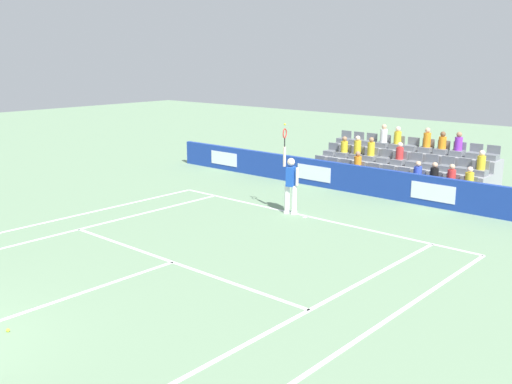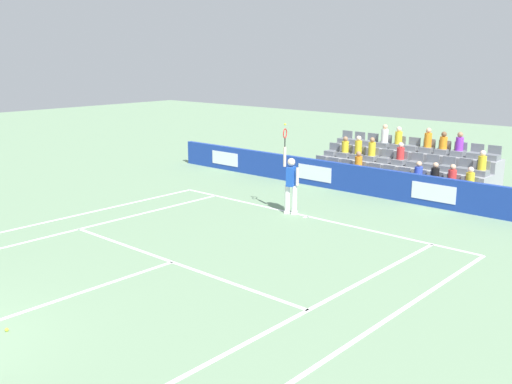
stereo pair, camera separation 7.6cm
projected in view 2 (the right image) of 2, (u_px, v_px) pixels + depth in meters
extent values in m
cube|color=white|center=(308.00, 216.00, 18.12)|extent=(10.97, 0.10, 0.01)
cube|color=white|center=(172.00, 262.00, 14.14)|extent=(8.23, 0.10, 0.01)
cube|color=white|center=(51.00, 303.00, 11.81)|extent=(0.10, 6.40, 0.01)
cube|color=white|center=(65.00, 232.00, 16.47)|extent=(0.10, 11.89, 0.01)
cube|color=white|center=(294.00, 318.00, 11.14)|extent=(0.10, 11.89, 0.01)
cube|color=white|center=(41.00, 223.00, 17.36)|extent=(0.10, 11.89, 0.01)
cube|color=white|center=(355.00, 341.00, 10.25)|extent=(0.10, 11.89, 0.01)
cube|color=white|center=(306.00, 217.00, 18.05)|extent=(0.10, 0.20, 0.01)
cube|color=#193899|center=(371.00, 182.00, 20.70)|extent=(19.24, 0.20, 1.02)
cube|color=white|center=(433.00, 193.00, 19.06)|extent=(1.54, 0.01, 0.57)
cube|color=white|center=(314.00, 173.00, 22.18)|extent=(1.54, 0.01, 0.57)
cube|color=white|center=(225.00, 158.00, 25.30)|extent=(1.54, 0.01, 0.57)
cylinder|color=white|center=(294.00, 200.00, 18.32)|extent=(0.16, 0.16, 0.90)
cylinder|color=white|center=(287.00, 199.00, 18.41)|extent=(0.16, 0.16, 0.90)
cube|color=white|center=(294.00, 213.00, 18.42)|extent=(0.20, 0.28, 0.08)
cube|color=white|center=(287.00, 212.00, 18.51)|extent=(0.20, 0.28, 0.08)
cube|color=#1947B2|center=(291.00, 176.00, 18.19)|extent=(0.32, 0.41, 0.60)
sphere|color=beige|center=(291.00, 162.00, 18.09)|extent=(0.24, 0.24, 0.24)
cylinder|color=beige|center=(285.00, 157.00, 18.14)|extent=(0.09, 0.09, 0.62)
cylinder|color=beige|center=(297.00, 177.00, 18.06)|extent=(0.09, 0.09, 0.56)
cylinder|color=black|center=(285.00, 142.00, 18.03)|extent=(0.04, 0.04, 0.28)
torus|color=red|center=(285.00, 133.00, 17.97)|extent=(0.13, 0.30, 0.31)
sphere|color=#D1E533|center=(285.00, 124.00, 17.91)|extent=(0.07, 0.07, 0.07)
cube|color=gray|center=(386.00, 185.00, 21.55)|extent=(6.82, 0.95, 0.42)
cube|color=slate|center=(469.00, 189.00, 19.47)|extent=(0.48, 0.44, 0.20)
cube|color=slate|center=(472.00, 181.00, 19.56)|extent=(0.48, 0.04, 0.30)
cube|color=slate|center=(451.00, 187.00, 19.87)|extent=(0.48, 0.44, 0.20)
cube|color=slate|center=(454.00, 178.00, 19.96)|extent=(0.48, 0.04, 0.30)
cube|color=slate|center=(434.00, 184.00, 20.28)|extent=(0.48, 0.44, 0.20)
cube|color=slate|center=(437.00, 176.00, 20.36)|extent=(0.48, 0.04, 0.30)
cube|color=slate|center=(417.00, 181.00, 20.68)|extent=(0.48, 0.44, 0.20)
cube|color=slate|center=(420.00, 174.00, 20.77)|extent=(0.48, 0.04, 0.30)
cube|color=slate|center=(401.00, 179.00, 21.08)|extent=(0.48, 0.44, 0.20)
cube|color=slate|center=(404.00, 171.00, 21.17)|extent=(0.48, 0.04, 0.30)
cube|color=slate|center=(386.00, 177.00, 21.48)|extent=(0.48, 0.44, 0.20)
cube|color=slate|center=(389.00, 169.00, 21.57)|extent=(0.48, 0.04, 0.30)
cube|color=slate|center=(372.00, 174.00, 21.88)|extent=(0.48, 0.44, 0.20)
cube|color=slate|center=(375.00, 167.00, 21.97)|extent=(0.48, 0.04, 0.30)
cube|color=slate|center=(357.00, 172.00, 22.29)|extent=(0.48, 0.44, 0.20)
cube|color=slate|center=(360.00, 165.00, 22.37)|extent=(0.48, 0.04, 0.30)
cube|color=slate|center=(344.00, 170.00, 22.69)|extent=(0.48, 0.44, 0.20)
cube|color=slate|center=(347.00, 163.00, 22.78)|extent=(0.48, 0.04, 0.30)
cube|color=slate|center=(331.00, 168.00, 23.09)|extent=(0.48, 0.44, 0.20)
cube|color=slate|center=(334.00, 161.00, 23.18)|extent=(0.48, 0.04, 0.30)
cube|color=slate|center=(318.00, 166.00, 23.49)|extent=(0.48, 0.44, 0.20)
cube|color=slate|center=(321.00, 159.00, 23.58)|extent=(0.48, 0.04, 0.30)
cube|color=gray|center=(399.00, 175.00, 22.19)|extent=(6.82, 0.95, 0.84)
cube|color=slate|center=(481.00, 173.00, 20.06)|extent=(0.48, 0.44, 0.20)
cube|color=slate|center=(484.00, 165.00, 20.15)|extent=(0.48, 0.04, 0.30)
cube|color=slate|center=(463.00, 170.00, 20.47)|extent=(0.48, 0.44, 0.20)
cube|color=slate|center=(466.00, 163.00, 20.55)|extent=(0.48, 0.04, 0.30)
cube|color=slate|center=(446.00, 168.00, 20.87)|extent=(0.48, 0.44, 0.20)
cube|color=slate|center=(449.00, 161.00, 20.96)|extent=(0.48, 0.04, 0.30)
cube|color=slate|center=(430.00, 166.00, 21.27)|extent=(0.48, 0.44, 0.20)
cube|color=slate|center=(433.00, 159.00, 21.36)|extent=(0.48, 0.04, 0.30)
cube|color=slate|center=(414.00, 164.00, 21.67)|extent=(0.48, 0.44, 0.20)
cube|color=slate|center=(417.00, 157.00, 21.76)|extent=(0.48, 0.04, 0.30)
cube|color=slate|center=(399.00, 162.00, 22.07)|extent=(0.48, 0.44, 0.20)
cube|color=slate|center=(402.00, 155.00, 22.16)|extent=(0.48, 0.04, 0.30)
cube|color=slate|center=(385.00, 160.00, 22.48)|extent=(0.48, 0.44, 0.20)
cube|color=slate|center=(388.00, 153.00, 22.56)|extent=(0.48, 0.04, 0.30)
cube|color=slate|center=(371.00, 158.00, 22.88)|extent=(0.48, 0.44, 0.20)
cube|color=slate|center=(374.00, 151.00, 22.97)|extent=(0.48, 0.04, 0.30)
cube|color=slate|center=(357.00, 156.00, 23.28)|extent=(0.48, 0.44, 0.20)
cube|color=slate|center=(360.00, 150.00, 23.37)|extent=(0.48, 0.04, 0.30)
cube|color=slate|center=(344.00, 155.00, 23.68)|extent=(0.48, 0.44, 0.20)
cube|color=slate|center=(347.00, 148.00, 23.77)|extent=(0.48, 0.04, 0.30)
cube|color=slate|center=(332.00, 153.00, 24.08)|extent=(0.48, 0.44, 0.20)
cube|color=slate|center=(335.00, 147.00, 24.17)|extent=(0.48, 0.04, 0.30)
cube|color=gray|center=(411.00, 167.00, 22.84)|extent=(6.82, 0.95, 1.26)
cube|color=slate|center=(492.00, 157.00, 20.66)|extent=(0.48, 0.44, 0.20)
cube|color=slate|center=(495.00, 150.00, 20.74)|extent=(0.48, 0.04, 0.30)
cube|color=slate|center=(475.00, 155.00, 21.06)|extent=(0.48, 0.44, 0.20)
cube|color=slate|center=(478.00, 148.00, 21.15)|extent=(0.48, 0.04, 0.30)
cube|color=slate|center=(458.00, 153.00, 21.46)|extent=(0.48, 0.44, 0.20)
cube|color=slate|center=(461.00, 146.00, 21.55)|extent=(0.48, 0.04, 0.30)
cube|color=slate|center=(442.00, 152.00, 21.86)|extent=(0.48, 0.44, 0.20)
cube|color=slate|center=(445.00, 144.00, 21.95)|extent=(0.48, 0.04, 0.30)
cube|color=slate|center=(427.00, 150.00, 22.26)|extent=(0.48, 0.44, 0.20)
cube|color=slate|center=(430.00, 143.00, 22.35)|extent=(0.48, 0.04, 0.30)
cube|color=slate|center=(412.00, 148.00, 22.67)|extent=(0.48, 0.44, 0.20)
cube|color=slate|center=(415.00, 141.00, 22.75)|extent=(0.48, 0.04, 0.30)
cube|color=slate|center=(398.00, 147.00, 23.07)|extent=(0.48, 0.44, 0.20)
cube|color=slate|center=(400.00, 140.00, 23.16)|extent=(0.48, 0.04, 0.30)
cube|color=slate|center=(384.00, 145.00, 23.47)|extent=(0.48, 0.44, 0.20)
cube|color=slate|center=(386.00, 138.00, 23.56)|extent=(0.48, 0.04, 0.30)
cube|color=slate|center=(370.00, 143.00, 23.87)|extent=(0.48, 0.44, 0.20)
cube|color=slate|center=(373.00, 137.00, 23.96)|extent=(0.48, 0.04, 0.30)
cube|color=slate|center=(357.00, 142.00, 24.28)|extent=(0.48, 0.44, 0.20)
cube|color=slate|center=(360.00, 135.00, 24.36)|extent=(0.48, 0.04, 0.30)
cube|color=slate|center=(345.00, 141.00, 24.68)|extent=(0.48, 0.44, 0.20)
cube|color=slate|center=(348.00, 134.00, 24.76)|extent=(0.48, 0.04, 0.30)
cylinder|color=black|center=(435.00, 174.00, 20.24)|extent=(0.28, 0.28, 0.46)
sphere|color=#D3A884|center=(436.00, 165.00, 20.16)|extent=(0.20, 0.20, 0.20)
cylinder|color=orange|center=(358.00, 163.00, 22.24)|extent=(0.28, 0.28, 0.51)
sphere|color=#9E7251|center=(359.00, 154.00, 22.16)|extent=(0.20, 0.20, 0.20)
cylinder|color=white|center=(385.00, 136.00, 23.42)|extent=(0.28, 0.28, 0.53)
sphere|color=#D3A884|center=(385.00, 127.00, 23.34)|extent=(0.20, 0.20, 0.20)
cylinder|color=orange|center=(443.00, 143.00, 21.82)|extent=(0.28, 0.28, 0.45)
sphere|color=brown|center=(444.00, 134.00, 21.75)|extent=(0.20, 0.20, 0.20)
cylinder|color=red|center=(401.00, 153.00, 22.04)|extent=(0.28, 0.28, 0.45)
sphere|color=beige|center=(401.00, 145.00, 21.96)|extent=(0.20, 0.20, 0.20)
cylinder|color=purple|center=(459.00, 144.00, 21.42)|extent=(0.28, 0.28, 0.49)
sphere|color=#9E7251|center=(460.00, 135.00, 21.34)|extent=(0.20, 0.20, 0.20)
cylinder|color=yellow|center=(358.00, 147.00, 23.23)|extent=(0.28, 0.28, 0.53)
sphere|color=beige|center=(359.00, 138.00, 23.15)|extent=(0.20, 0.20, 0.20)
cylinder|color=red|center=(452.00, 177.00, 19.83)|extent=(0.28, 0.28, 0.47)
sphere|color=#D3A884|center=(453.00, 167.00, 19.76)|extent=(0.20, 0.20, 0.20)
cylinder|color=yellow|center=(482.00, 163.00, 20.02)|extent=(0.28, 0.28, 0.48)
sphere|color=beige|center=(483.00, 153.00, 19.94)|extent=(0.20, 0.20, 0.20)
cylinder|color=orange|center=(428.00, 140.00, 22.22)|extent=(0.28, 0.28, 0.54)
sphere|color=#D3A884|center=(429.00, 130.00, 22.13)|extent=(0.20, 0.20, 0.20)
cylinder|color=yellow|center=(470.00, 179.00, 19.43)|extent=(0.28, 0.28, 0.46)
sphere|color=beige|center=(471.00, 170.00, 19.36)|extent=(0.20, 0.20, 0.20)
cylinder|color=blue|center=(418.00, 173.00, 20.64)|extent=(0.28, 0.28, 0.42)
sphere|color=#D3A884|center=(419.00, 164.00, 20.57)|extent=(0.20, 0.20, 0.20)
cylinder|color=yellow|center=(399.00, 138.00, 23.03)|extent=(0.28, 0.28, 0.49)
sphere|color=beige|center=(399.00, 129.00, 22.95)|extent=(0.20, 0.20, 0.20)
cylinder|color=yellow|center=(372.00, 149.00, 22.83)|extent=(0.28, 0.28, 0.52)
sphere|color=#9E7251|center=(372.00, 140.00, 22.75)|extent=(0.20, 0.20, 0.20)
cylinder|color=yellow|center=(345.00, 147.00, 23.64)|extent=(0.28, 0.28, 0.44)
sphere|color=#9E7251|center=(346.00, 139.00, 23.57)|extent=(0.20, 0.20, 0.20)
sphere|color=#D1E533|center=(7.00, 330.00, 10.59)|extent=(0.07, 0.07, 0.07)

